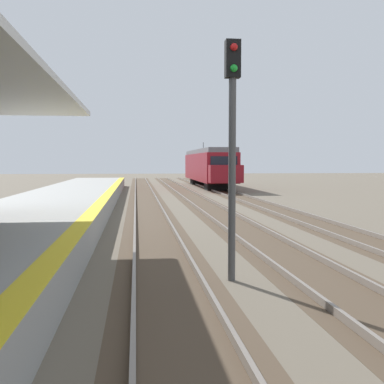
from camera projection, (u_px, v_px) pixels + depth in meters
The scene contains 5 objects.
track_pair_nearest_platform at pixel (156, 237), 16.25m from camera, with size 2.34×120.00×0.16m.
track_pair_middle at pixel (254, 236), 16.64m from camera, with size 2.34×120.00×0.16m.
track_pair_far_side at pixel (348, 234), 17.03m from camera, with size 2.34×120.00×0.16m.
approaching_train at pixel (209, 166), 49.49m from camera, with size 2.93×19.60×4.76m.
rail_signal_post at pixel (232, 135), 10.35m from camera, with size 0.32×0.34×5.20m.
Camera 1 is at (1.24, 3.85, 2.61)m, focal length 44.96 mm.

